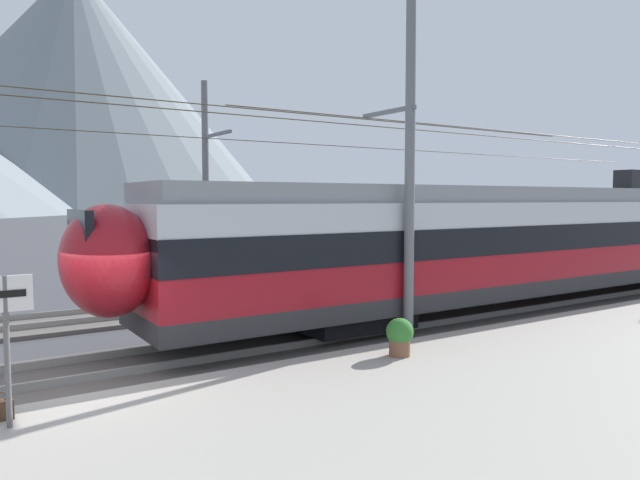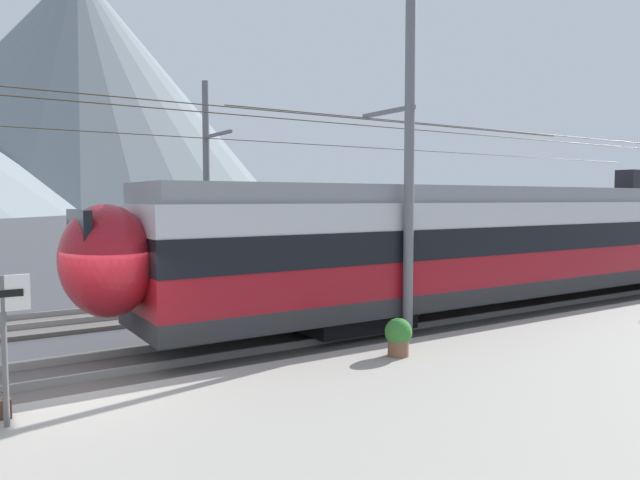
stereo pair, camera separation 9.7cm
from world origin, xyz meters
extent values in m
plane|color=#424247|center=(0.00, 0.00, 0.00)|extent=(400.00, 400.00, 0.00)
cube|color=#5B5651|center=(0.00, 1.24, 0.06)|extent=(120.00, 3.00, 0.12)
cube|color=gray|center=(0.00, 0.52, 0.20)|extent=(120.00, 0.07, 0.16)
cube|color=gray|center=(0.00, 1.95, 0.20)|extent=(120.00, 0.07, 0.16)
cube|color=#5B5651|center=(0.00, 6.71, 0.06)|extent=(120.00, 3.00, 0.12)
cube|color=gray|center=(0.00, 5.99, 0.20)|extent=(120.00, 0.07, 0.16)
cube|color=gray|center=(0.00, 7.43, 0.20)|extent=(120.00, 0.07, 0.16)
cube|color=#2D2D30|center=(15.09, 1.24, 0.92)|extent=(27.66, 2.89, 0.45)
cube|color=maroon|center=(15.09, 1.24, 1.57)|extent=(27.66, 2.89, 0.85)
cube|color=black|center=(15.09, 1.24, 2.38)|extent=(27.66, 2.93, 0.75)
cube|color=silver|center=(15.09, 1.24, 3.08)|extent=(27.66, 2.89, 0.65)
cube|color=gray|center=(15.09, 1.24, 3.62)|extent=(27.36, 2.69, 0.45)
cube|color=black|center=(6.51, 1.24, 0.49)|extent=(2.80, 2.31, 0.42)
ellipsoid|color=maroon|center=(0.71, 1.24, 2.27)|extent=(1.80, 2.66, 2.25)
cube|color=black|center=(0.21, 1.24, 2.70)|extent=(0.16, 1.73, 1.19)
cube|color=black|center=(19.24, 1.24, 4.20)|extent=(0.90, 0.70, 0.70)
cube|color=#2D2D30|center=(29.19, 6.71, 0.92)|extent=(33.46, 2.96, 0.45)
cube|color=red|center=(29.19, 6.71, 1.57)|extent=(33.46, 2.96, 0.85)
cube|color=black|center=(29.19, 6.71, 2.38)|extent=(33.46, 3.00, 0.75)
cube|color=white|center=(29.19, 6.71, 3.08)|extent=(33.46, 2.96, 0.65)
cube|color=gray|center=(29.19, 6.71, 3.62)|extent=(33.16, 2.76, 0.45)
cube|color=black|center=(18.82, 6.71, 0.49)|extent=(2.80, 2.37, 0.42)
ellipsoid|color=red|center=(11.91, 6.71, 2.27)|extent=(1.80, 2.73, 2.25)
cube|color=black|center=(11.41, 6.71, 2.70)|extent=(0.16, 1.78, 1.19)
cylinder|color=slate|center=(7.18, -0.37, 4.22)|extent=(0.24, 0.24, 8.45)
cube|color=slate|center=(7.18, 0.43, 5.61)|extent=(0.10, 1.91, 0.10)
cylinder|color=#473823|center=(7.18, 1.24, 5.36)|extent=(44.12, 0.02, 0.02)
cylinder|color=slate|center=(5.80, 8.66, 3.78)|extent=(0.24, 0.24, 7.56)
cube|color=slate|center=(5.80, 7.69, 5.64)|extent=(0.10, 2.25, 0.10)
cylinder|color=#473823|center=(5.80, 6.71, 5.39)|extent=(44.12, 0.02, 0.02)
cylinder|color=#59595B|center=(-1.35, -1.74, 1.39)|extent=(0.08, 0.08, 2.13)
cube|color=silver|center=(-1.35, -1.74, 2.20)|extent=(0.70, 0.06, 0.50)
cube|color=black|center=(-1.35, -1.77, 2.20)|extent=(0.52, 0.01, 0.10)
cylinder|color=brown|center=(5.67, -1.83, 0.49)|extent=(0.43, 0.43, 0.33)
sphere|color=#33752D|center=(5.67, -1.83, 0.82)|extent=(0.56, 0.56, 0.56)
sphere|color=gold|center=(5.67, -1.83, 0.95)|extent=(0.31, 0.31, 0.31)
cone|color=slate|center=(37.42, 196.47, 39.35)|extent=(130.83, 130.83, 78.70)
camera|label=1|loc=(-2.08, -10.82, 3.51)|focal=33.14mm
camera|label=2|loc=(-2.00, -10.87, 3.51)|focal=33.14mm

